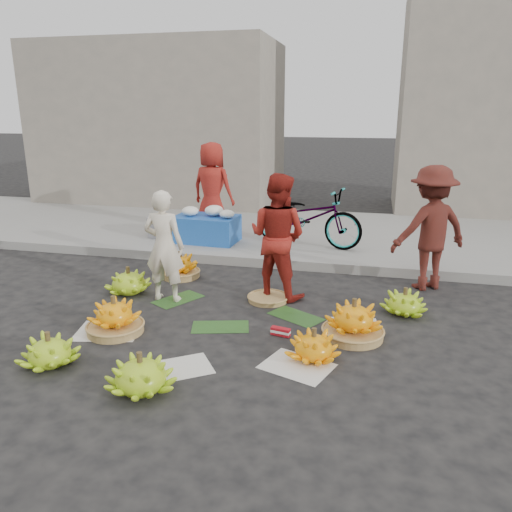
% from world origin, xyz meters
% --- Properties ---
extents(ground, '(80.00, 80.00, 0.00)m').
position_xyz_m(ground, '(0.00, 0.00, 0.00)').
color(ground, black).
rests_on(ground, ground).
extents(curb, '(40.00, 0.25, 0.15)m').
position_xyz_m(curb, '(0.00, 2.20, 0.07)').
color(curb, gray).
rests_on(curb, ground).
extents(sidewalk, '(40.00, 4.00, 0.12)m').
position_xyz_m(sidewalk, '(0.00, 4.30, 0.06)').
color(sidewalk, gray).
rests_on(sidewalk, ground).
extents(building_left, '(6.00, 3.00, 4.00)m').
position_xyz_m(building_left, '(-4.00, 7.20, 2.00)').
color(building_left, gray).
rests_on(building_left, sidewalk).
extents(newspaper_scatter, '(3.20, 1.80, 0.00)m').
position_xyz_m(newspaper_scatter, '(0.00, -0.80, 0.00)').
color(newspaper_scatter, silver).
rests_on(newspaper_scatter, ground).
extents(banana_leaves, '(2.00, 1.00, 0.00)m').
position_xyz_m(banana_leaves, '(-0.10, 0.20, 0.00)').
color(banana_leaves, '#1F4B19').
rests_on(banana_leaves, ground).
extents(banana_bunch_0, '(0.62, 0.62, 0.44)m').
position_xyz_m(banana_bunch_0, '(-1.20, -0.60, 0.18)').
color(banana_bunch_0, olive).
rests_on(banana_bunch_0, ground).
extents(banana_bunch_1, '(0.69, 0.69, 0.36)m').
position_xyz_m(banana_bunch_1, '(-1.45, -1.44, 0.16)').
color(banana_bunch_1, '#82BA1A').
rests_on(banana_bunch_1, ground).
extents(banana_bunch_2, '(0.75, 0.75, 0.39)m').
position_xyz_m(banana_bunch_2, '(-0.37, -1.67, 0.17)').
color(banana_bunch_2, '#82BA1A').
rests_on(banana_bunch_2, ground).
extents(banana_bunch_3, '(0.53, 0.53, 0.34)m').
position_xyz_m(banana_bunch_3, '(1.04, -0.71, 0.14)').
color(banana_bunch_3, '#FFA40C').
rests_on(banana_bunch_3, ground).
extents(banana_bunch_4, '(0.69, 0.69, 0.46)m').
position_xyz_m(banana_bunch_4, '(1.39, -0.12, 0.20)').
color(banana_bunch_4, olive).
rests_on(banana_bunch_4, ground).
extents(banana_bunch_5, '(0.66, 0.66, 0.34)m').
position_xyz_m(banana_bunch_5, '(1.97, 0.69, 0.15)').
color(banana_bunch_5, '#82BA1A').
rests_on(banana_bunch_5, ground).
extents(banana_bunch_6, '(0.79, 0.79, 0.38)m').
position_xyz_m(banana_bunch_6, '(-1.63, 0.55, 0.17)').
color(banana_bunch_6, '#82BA1A').
rests_on(banana_bunch_6, ground).
extents(banana_bunch_7, '(0.62, 0.62, 0.40)m').
position_xyz_m(banana_bunch_7, '(-1.21, 1.37, 0.16)').
color(banana_bunch_7, olive).
rests_on(banana_bunch_7, ground).
extents(basket_spare, '(0.60, 0.60, 0.06)m').
position_xyz_m(basket_spare, '(0.26, 0.73, 0.03)').
color(basket_spare, olive).
rests_on(basket_spare, ground).
extents(incense_stack, '(0.23, 0.11, 0.09)m').
position_xyz_m(incense_stack, '(0.62, -0.26, 0.05)').
color(incense_stack, '#AC121C').
rests_on(incense_stack, ground).
extents(vendor_cream, '(0.53, 0.35, 1.45)m').
position_xyz_m(vendor_cream, '(-1.05, 0.47, 0.73)').
color(vendor_cream, '#F1E5CB').
rests_on(vendor_cream, ground).
extents(vendor_red, '(0.95, 0.83, 1.64)m').
position_xyz_m(vendor_red, '(0.33, 0.95, 0.82)').
color(vendor_red, '#A72519').
rests_on(vendor_red, ground).
extents(man_striped, '(1.27, 1.09, 1.71)m').
position_xyz_m(man_striped, '(2.30, 1.74, 0.85)').
color(man_striped, maroon).
rests_on(man_striped, ground).
extents(flower_table, '(1.15, 0.75, 0.65)m').
position_xyz_m(flower_table, '(-1.35, 3.02, 0.39)').
color(flower_table, '#1A4EAA').
rests_on(flower_table, sidewalk).
extents(grey_bucket, '(0.33, 0.33, 0.38)m').
position_xyz_m(grey_bucket, '(-2.37, 3.11, 0.31)').
color(grey_bucket, gray).
rests_on(grey_bucket, sidewalk).
extents(flower_vendor, '(0.93, 0.71, 1.71)m').
position_xyz_m(flower_vendor, '(-1.47, 3.75, 0.97)').
color(flower_vendor, '#A72519').
rests_on(flower_vendor, sidewalk).
extents(bicycle, '(1.09, 2.02, 1.01)m').
position_xyz_m(bicycle, '(0.44, 3.17, 0.63)').
color(bicycle, gray).
rests_on(bicycle, sidewalk).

